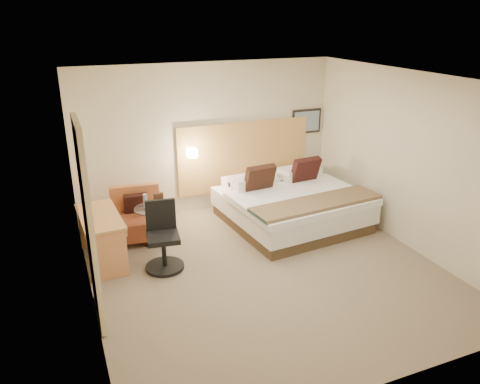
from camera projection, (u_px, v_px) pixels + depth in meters
name	position (u px, v px, depth m)	size (l,w,h in m)	color
floor	(265.00, 269.00, 6.80)	(4.80, 5.00, 0.02)	#776650
ceiling	(270.00, 78.00, 5.82)	(4.80, 5.00, 0.02)	white
wall_back	(208.00, 138.00, 8.48)	(4.80, 0.02, 2.70)	beige
wall_front	(389.00, 269.00, 4.14)	(4.80, 0.02, 2.70)	beige
wall_left	(81.00, 208.00, 5.45)	(0.02, 5.00, 2.70)	beige
wall_right	(409.00, 161.00, 7.17)	(0.02, 5.00, 2.70)	beige
headboard_panel	(244.00, 156.00, 8.83)	(2.60, 0.04, 1.30)	tan
art_frame	(306.00, 121.00, 9.11)	(0.62, 0.03, 0.47)	black
art_canvas	(307.00, 121.00, 9.10)	(0.54, 0.01, 0.39)	gray
lamp_arm	(191.00, 152.00, 8.35)	(0.02, 0.02, 0.12)	white
lamp_shade	(192.00, 153.00, 8.30)	(0.15, 0.15, 0.15)	#FBEAC4
curtain	(89.00, 225.00, 5.30)	(0.06, 0.90, 2.42)	beige
bottle_a	(145.00, 201.00, 7.28)	(0.07, 0.07, 0.22)	#82A0CA
menu_folder	(159.00, 201.00, 7.26)	(0.15, 0.06, 0.25)	#3A2317
bed	(291.00, 205.00, 8.16)	(2.36, 2.31, 1.07)	#473623
lounge_chair	(137.00, 219.00, 7.62)	(0.85, 0.76, 0.84)	#AA6A50
side_table	(153.00, 224.00, 7.40)	(0.56, 0.56, 0.62)	silver
desk	(102.00, 225.00, 6.80)	(0.61, 1.22, 0.75)	#BC8849
desk_chair	(163.00, 242.00, 6.70)	(0.63, 0.63, 0.99)	black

